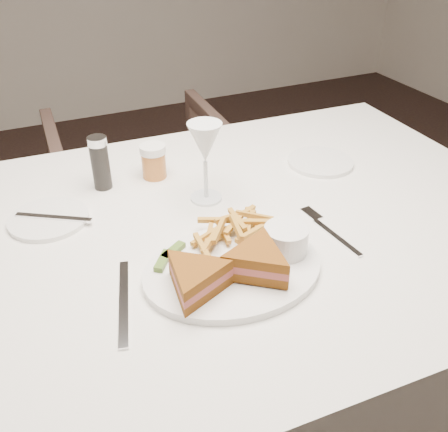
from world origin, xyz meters
name	(u,v)px	position (x,y,z in m)	size (l,w,h in m)	color
ground	(245,400)	(0.00, 0.00, 0.00)	(5.00, 5.00, 0.00)	black
table	(216,352)	(-0.14, -0.09, 0.38)	(1.39, 0.92, 0.75)	silver
chair_far	(144,186)	(-0.04, 0.83, 0.34)	(0.65, 0.61, 0.67)	#48342C
table_setting	(215,225)	(-0.16, -0.15, 0.79)	(0.81, 0.58, 0.18)	white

